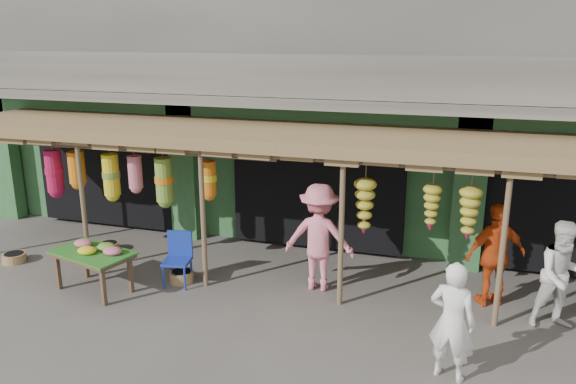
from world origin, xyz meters
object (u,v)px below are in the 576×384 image
(person_front, at_px, (452,321))
(person_shopper, at_px, (319,237))
(person_right, at_px, (563,276))
(person_vendor, at_px, (495,255))
(flower_table, at_px, (94,254))
(blue_chair, at_px, (178,255))

(person_front, distance_m, person_shopper, 3.19)
(person_front, bearing_deg, person_right, -115.90)
(person_front, height_order, person_shopper, person_shopper)
(person_vendor, bearing_deg, person_shopper, -21.65)
(person_shopper, bearing_deg, flower_table, 16.54)
(person_shopper, bearing_deg, person_right, 173.93)
(person_right, xyz_separation_m, person_shopper, (-3.92, 0.27, 0.10))
(flower_table, distance_m, blue_chair, 1.47)
(person_shopper, bearing_deg, person_vendor, -177.31)
(person_front, xyz_separation_m, person_vendor, (0.64, 2.41, 0.06))
(flower_table, bearing_deg, blue_chair, 44.45)
(person_front, bearing_deg, blue_chair, -4.21)
(person_vendor, distance_m, person_shopper, 2.98)
(flower_table, relative_size, person_right, 0.93)
(blue_chair, xyz_separation_m, person_right, (6.44, 0.28, 0.33))
(person_right, relative_size, person_vendor, 0.98)
(blue_chair, relative_size, person_right, 0.56)
(blue_chair, xyz_separation_m, person_vendor, (5.49, 0.81, 0.35))
(blue_chair, bearing_deg, person_shopper, 2.86)
(flower_table, bearing_deg, person_vendor, 27.77)
(person_vendor, bearing_deg, person_front, 48.84)
(person_front, xyz_separation_m, person_right, (1.59, 1.89, 0.04))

